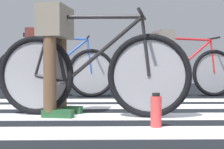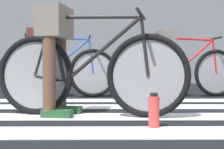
{
  "view_description": "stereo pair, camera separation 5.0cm",
  "coord_description": "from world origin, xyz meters",
  "px_view_note": "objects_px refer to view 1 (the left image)",
  "views": [
    {
      "loc": [
        -0.25,
        -2.84,
        0.43
      ],
      "look_at": [
        -0.16,
        0.58,
        0.38
      ],
      "focal_mm": 54.08,
      "sensor_mm": 36.0,
      "label": 1
    },
    {
      "loc": [
        -0.19,
        -2.84,
        0.43
      ],
      "look_at": [
        -0.16,
        0.58,
        0.38
      ],
      "focal_mm": 54.08,
      "sensor_mm": 36.0,
      "label": 2
    }
  ],
  "objects_px": {
    "bicycle_1_of_3": "(90,72)",
    "bicycle_3_of_3": "(183,71)",
    "bicycle_2_of_3": "(56,71)",
    "cyclist_3_of_3": "(163,54)",
    "water_bottle": "(156,111)",
    "cyclist_1_of_3": "(56,45)",
    "cyclist_2_of_3": "(34,53)"
  },
  "relations": [
    {
      "from": "water_bottle",
      "to": "cyclist_1_of_3",
      "type": "bearing_deg",
      "value": 140.93
    },
    {
      "from": "cyclist_3_of_3",
      "to": "bicycle_1_of_3",
      "type": "bearing_deg",
      "value": -127.34
    },
    {
      "from": "bicycle_1_of_3",
      "to": "cyclist_3_of_3",
      "type": "distance_m",
      "value": 2.26
    },
    {
      "from": "bicycle_2_of_3",
      "to": "cyclist_3_of_3",
      "type": "xyz_separation_m",
      "value": [
        1.57,
        0.03,
        0.25
      ]
    },
    {
      "from": "bicycle_1_of_3",
      "to": "water_bottle",
      "type": "relative_size",
      "value": 6.94
    },
    {
      "from": "bicycle_3_of_3",
      "to": "water_bottle",
      "type": "relative_size",
      "value": 6.96
    },
    {
      "from": "cyclist_3_of_3",
      "to": "water_bottle",
      "type": "bearing_deg",
      "value": -112.05
    },
    {
      "from": "bicycle_3_of_3",
      "to": "water_bottle",
      "type": "distance_m",
      "value": 2.79
    },
    {
      "from": "bicycle_2_of_3",
      "to": "water_bottle",
      "type": "height_order",
      "value": "bicycle_2_of_3"
    },
    {
      "from": "cyclist_2_of_3",
      "to": "cyclist_3_of_3",
      "type": "bearing_deg",
      "value": -5.14
    },
    {
      "from": "cyclist_1_of_3",
      "to": "bicycle_3_of_3",
      "type": "distance_m",
      "value": 2.58
    },
    {
      "from": "cyclist_3_of_3",
      "to": "bicycle_3_of_3",
      "type": "bearing_deg",
      "value": 0.0
    },
    {
      "from": "bicycle_3_of_3",
      "to": "water_bottle",
      "type": "xyz_separation_m",
      "value": [
        -0.81,
        -2.65,
        -0.27
      ]
    },
    {
      "from": "bicycle_1_of_3",
      "to": "water_bottle",
      "type": "height_order",
      "value": "bicycle_1_of_3"
    },
    {
      "from": "cyclist_2_of_3",
      "to": "cyclist_1_of_3",
      "type": "bearing_deg",
      "value": -80.28
    },
    {
      "from": "cyclist_3_of_3",
      "to": "water_bottle",
      "type": "distance_m",
      "value": 2.69
    },
    {
      "from": "cyclist_1_of_3",
      "to": "bicycle_2_of_3",
      "type": "bearing_deg",
      "value": 109.93
    },
    {
      "from": "cyclist_1_of_3",
      "to": "water_bottle",
      "type": "bearing_deg",
      "value": -27.14
    },
    {
      "from": "bicycle_2_of_3",
      "to": "bicycle_3_of_3",
      "type": "bearing_deg",
      "value": -4.55
    },
    {
      "from": "cyclist_2_of_3",
      "to": "bicycle_3_of_3",
      "type": "height_order",
      "value": "cyclist_2_of_3"
    },
    {
      "from": "cyclist_1_of_3",
      "to": "bicycle_3_of_3",
      "type": "xyz_separation_m",
      "value": [
        1.61,
        2.01,
        -0.24
      ]
    },
    {
      "from": "cyclist_3_of_3",
      "to": "water_bottle",
      "type": "relative_size",
      "value": 3.97
    },
    {
      "from": "bicycle_3_of_3",
      "to": "cyclist_3_of_3",
      "type": "xyz_separation_m",
      "value": [
        -0.3,
        -0.06,
        0.25
      ]
    },
    {
      "from": "bicycle_2_of_3",
      "to": "water_bottle",
      "type": "distance_m",
      "value": 2.78
    },
    {
      "from": "bicycle_1_of_3",
      "to": "bicycle_3_of_3",
      "type": "bearing_deg",
      "value": 69.75
    },
    {
      "from": "cyclist_2_of_3",
      "to": "cyclist_3_of_3",
      "type": "height_order",
      "value": "cyclist_2_of_3"
    },
    {
      "from": "cyclist_1_of_3",
      "to": "cyclist_3_of_3",
      "type": "relative_size",
      "value": 0.99
    },
    {
      "from": "bicycle_1_of_3",
      "to": "bicycle_2_of_3",
      "type": "relative_size",
      "value": 0.99
    },
    {
      "from": "water_bottle",
      "to": "cyclist_3_of_3",
      "type": "bearing_deg",
      "value": 78.9
    },
    {
      "from": "bicycle_1_of_3",
      "to": "bicycle_3_of_3",
      "type": "relative_size",
      "value": 1.0
    },
    {
      "from": "cyclist_2_of_3",
      "to": "water_bottle",
      "type": "bearing_deg",
      "value": -68.83
    },
    {
      "from": "cyclist_1_of_3",
      "to": "bicycle_2_of_3",
      "type": "xyz_separation_m",
      "value": [
        -0.27,
        1.92,
        -0.24
      ]
    }
  ]
}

